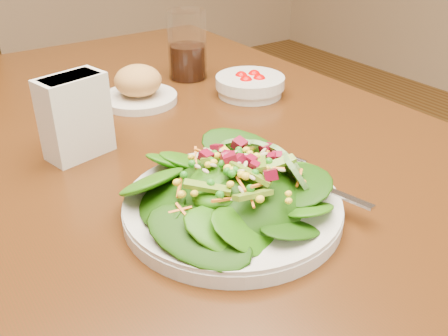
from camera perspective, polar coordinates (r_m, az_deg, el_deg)
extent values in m
cube|color=#421D0A|center=(0.90, -5.26, 2.43)|extent=(0.90, 1.40, 0.04)
cylinder|color=#45290A|center=(1.74, -4.09, 2.59)|extent=(0.07, 0.07, 0.71)
cylinder|color=#45290A|center=(2.16, -20.81, 2.44)|extent=(0.04, 0.04, 0.45)
cylinder|color=#45290A|center=(1.81, -21.64, -3.05)|extent=(0.04, 0.04, 0.45)
cylinder|color=silver|center=(0.67, 0.97, -4.66)|extent=(0.29, 0.29, 0.02)
ellipsoid|color=#123903|center=(0.65, 0.99, -2.38)|extent=(0.20, 0.20, 0.04)
cube|color=silver|center=(0.71, 10.55, -1.64)|extent=(0.05, 0.18, 0.01)
cylinder|color=silver|center=(1.05, -9.63, 7.83)|extent=(0.15, 0.15, 0.02)
ellipsoid|color=tan|center=(1.03, -9.81, 9.84)|extent=(0.10, 0.10, 0.06)
cylinder|color=silver|center=(1.07, 2.98, 9.40)|extent=(0.15, 0.15, 0.04)
sphere|color=#DA0101|center=(1.08, 3.46, 10.35)|extent=(0.03, 0.03, 0.03)
sphere|color=#DA0101|center=(1.07, 1.97, 10.20)|extent=(0.03, 0.03, 0.03)
sphere|color=#DA0101|center=(1.05, 2.53, 9.69)|extent=(0.03, 0.03, 0.03)
sphere|color=#DA0101|center=(1.06, 4.04, 9.85)|extent=(0.03, 0.03, 0.03)
cylinder|color=silver|center=(1.16, -4.23, 13.85)|extent=(0.09, 0.09, 0.15)
cylinder|color=black|center=(1.17, -4.16, 12.04)|extent=(0.08, 0.08, 0.08)
cube|color=white|center=(0.83, -16.64, 5.64)|extent=(0.11, 0.08, 0.13)
cube|color=white|center=(0.83, -16.74, 6.29)|extent=(0.10, 0.07, 0.11)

